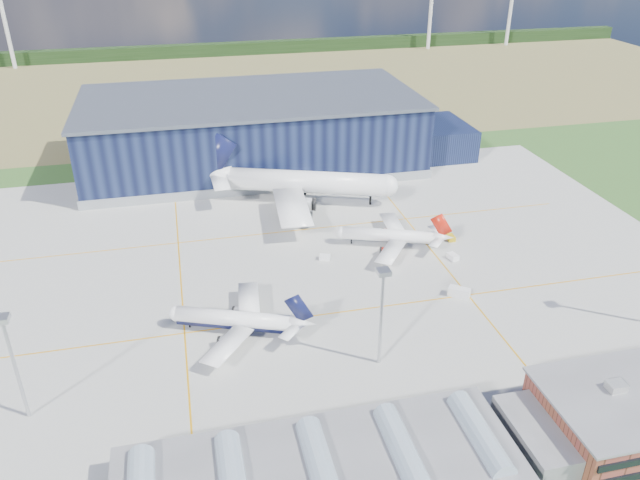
{
  "coord_description": "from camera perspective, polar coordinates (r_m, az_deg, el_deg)",
  "views": [
    {
      "loc": [
        -26.35,
        -129.85,
        85.37
      ],
      "look_at": [
        6.63,
        10.55,
        9.15
      ],
      "focal_mm": 35.0,
      "sensor_mm": 36.0,
      "label": 1
    }
  ],
  "objects": [
    {
      "name": "gse_tug_b",
      "position": [
        124.92,
        8.28,
        -15.17
      ],
      "size": [
        3.78,
        4.04,
        1.46
      ],
      "primitive_type": "cube",
      "rotation": [
        0.0,
        0.0,
        -0.62
      ],
      "color": "yellow",
      "rests_on": "ground"
    },
    {
      "name": "gse_cart_a",
      "position": [
        176.37,
        12.05,
        -1.5
      ],
      "size": [
        2.93,
        3.76,
        1.45
      ],
      "primitive_type": "cube",
      "rotation": [
        0.0,
        0.0,
        0.23
      ],
      "color": "white",
      "rests_on": "ground"
    },
    {
      "name": "gse_van_b",
      "position": [
        159.75,
        12.6,
        -4.7
      ],
      "size": [
        5.64,
        5.16,
        2.42
      ],
      "primitive_type": "cube",
      "rotation": [
        0.0,
        0.0,
        0.9
      ],
      "color": "white",
      "rests_on": "ground"
    },
    {
      "name": "gse_cart_b",
      "position": [
        172.34,
        0.45,
        -1.59
      ],
      "size": [
        3.47,
        2.84,
        1.3
      ],
      "primitive_type": "cube",
      "rotation": [
        0.0,
        0.0,
        1.25
      ],
      "color": "white",
      "rests_on": "ground"
    },
    {
      "name": "car_b",
      "position": [
        135.49,
        20.55,
        -13.06
      ],
      "size": [
        3.58,
        2.49,
        1.12
      ],
      "primitive_type": "imported",
      "rotation": [
        0.0,
        0.0,
        1.14
      ],
      "color": "#99999E",
      "rests_on": "ground"
    },
    {
      "name": "treeline",
      "position": [
        438.28,
        -9.97,
        16.76
      ],
      "size": [
        600.0,
        8.0,
        8.0
      ],
      "primitive_type": "cube",
      "color": "black",
      "rests_on": "ground"
    },
    {
      "name": "apron",
      "position": [
        165.94,
        -2.19,
        -3.12
      ],
      "size": [
        220.0,
        160.0,
        0.08
      ],
      "color": "#A2A29D",
      "rests_on": "ground"
    },
    {
      "name": "glass_concourse",
      "position": [
        109.31,
        1.9,
        -20.52
      ],
      "size": [
        78.0,
        23.0,
        8.6
      ],
      "color": "black",
      "rests_on": "ground"
    },
    {
      "name": "airliner_navy",
      "position": [
        142.51,
        -7.93,
        -6.49
      ],
      "size": [
        44.46,
        44.04,
        11.21
      ],
      "primitive_type": null,
      "rotation": [
        0.0,
        0.0,
        2.76
      ],
      "color": "white",
      "rests_on": "ground"
    },
    {
      "name": "hangar",
      "position": [
        238.25,
        -5.62,
        9.69
      ],
      "size": [
        145.0,
        62.0,
        26.1
      ],
      "color": "black",
      "rests_on": "ground"
    },
    {
      "name": "gse_tug_c",
      "position": [
        186.38,
        11.85,
        0.2
      ],
      "size": [
        2.21,
        3.39,
        1.45
      ],
      "primitive_type": "cube",
      "rotation": [
        0.0,
        0.0,
        -0.04
      ],
      "color": "yellow",
      "rests_on": "ground"
    },
    {
      "name": "light_mast_west",
      "position": [
        126.47,
        -26.44,
        -9.1
      ],
      "size": [
        2.6,
        2.6,
        23.0
      ],
      "color": "#B3B5BA",
      "rests_on": "ground"
    },
    {
      "name": "airliner_red",
      "position": [
        177.89,
        6.27,
        0.98
      ],
      "size": [
        42.77,
        42.35,
        10.89
      ],
      "primitive_type": null,
      "rotation": [
        0.0,
        0.0,
        2.78
      ],
      "color": "white",
      "rests_on": "ground"
    },
    {
      "name": "ground",
      "position": [
        157.62,
        -1.48,
        -4.95
      ],
      "size": [
        600.0,
        600.0,
        0.0
      ],
      "primitive_type": "plane",
      "color": "#2A521E",
      "rests_on": "ground"
    },
    {
      "name": "airliner_widebody",
      "position": [
        203.1,
        -1.2,
        6.33
      ],
      "size": [
        85.1,
        84.24,
        21.73
      ],
      "primitive_type": null,
      "rotation": [
        0.0,
        0.0,
        -0.35
      ],
      "color": "white",
      "rests_on": "ground"
    },
    {
      "name": "light_mast_center",
      "position": [
        127.21,
        5.69,
        -5.65
      ],
      "size": [
        2.6,
        2.6,
        23.0
      ],
      "color": "#B3B5BA",
      "rests_on": "ground"
    },
    {
      "name": "farmland",
      "position": [
        361.08,
        -8.92,
        13.86
      ],
      "size": [
        600.0,
        220.0,
        0.01
      ],
      "primitive_type": "cube",
      "color": "olive",
      "rests_on": "ground"
    }
  ]
}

